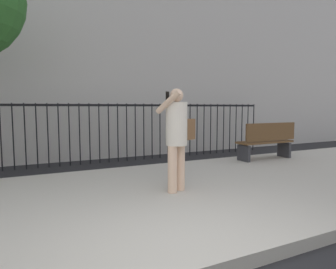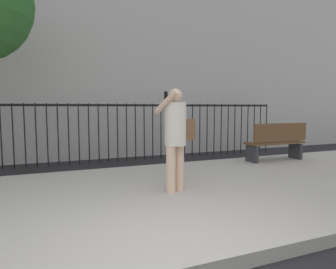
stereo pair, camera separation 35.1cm
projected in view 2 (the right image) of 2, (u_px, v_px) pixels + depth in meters
sidewalk at (116, 202)px, 4.50m from camera, size 28.00×4.40×0.15m
iron_fence at (84, 125)px, 7.82m from camera, size 12.03×0.04×1.60m
pedestrian_on_phone at (176, 132)px, 4.73m from camera, size 0.72×0.54×1.64m
street_bench at (277, 141)px, 7.49m from camera, size 1.60×0.45×0.95m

